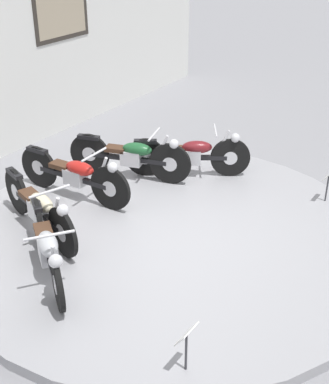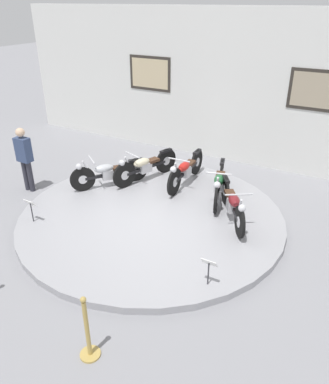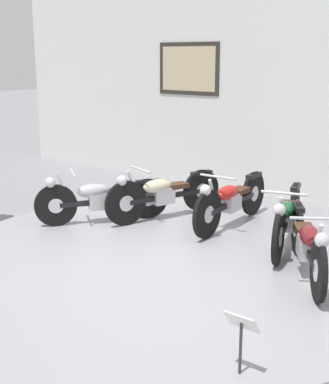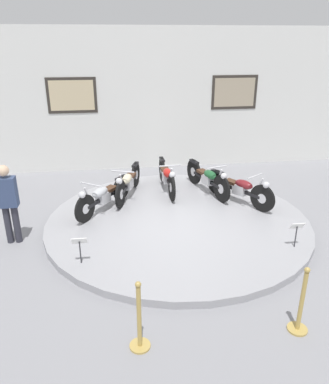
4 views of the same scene
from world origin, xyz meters
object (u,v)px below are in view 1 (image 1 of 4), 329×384
object	(u,v)px
motorcycle_silver	(47,248)
motorcycle_maroon	(191,154)
info_placard_front_left	(186,339)
motorcycle_red	(75,174)
motorcycle_cream	(39,208)
motorcycle_green	(131,155)
info_placard_front_centre	(329,178)

from	to	relation	value
motorcycle_silver	motorcycle_maroon	bearing A→B (deg)	-0.00
motorcycle_maroon	info_placard_front_left	size ratio (longest dim) A/B	3.31
motorcycle_silver	motorcycle_red	size ratio (longest dim) A/B	0.80
motorcycle_cream	motorcycle_green	size ratio (longest dim) A/B	0.99
info_placard_front_left	motorcycle_green	bearing A→B (deg)	43.75
motorcycle_maroon	info_placard_front_centre	bearing A→B (deg)	-79.86
motorcycle_green	info_placard_front_left	xyz separation A→B (m)	(-2.96, -2.84, -0.03)
info_placard_front_centre	motorcycle_green	bearing A→B (deg)	108.86
motorcycle_maroon	info_placard_front_left	bearing A→B (deg)	-149.36
motorcycle_cream	motorcycle_green	xyz separation A→B (m)	(2.00, 0.00, 0.00)
motorcycle_maroon	info_placard_front_centre	world-z (taller)	motorcycle_maroon
motorcycle_red	motorcycle_green	world-z (taller)	same
motorcycle_green	motorcycle_cream	bearing A→B (deg)	-180.00
motorcycle_cream	motorcycle_red	bearing A→B (deg)	15.73
motorcycle_red	info_placard_front_left	distance (m)	3.69
motorcycle_red	motorcycle_green	bearing A→B (deg)	-15.79
motorcycle_cream	motorcycle_silver	bearing A→B (deg)	-129.12
info_placard_front_centre	motorcycle_cream	bearing A→B (deg)	136.26
motorcycle_silver	info_placard_front_left	world-z (taller)	motorcycle_silver
motorcycle_red	info_placard_front_left	world-z (taller)	motorcycle_red
motorcycle_cream	motorcycle_maroon	bearing A→B (deg)	-15.76
motorcycle_cream	motorcycle_maroon	distance (m)	2.69
motorcycle_red	info_placard_front_centre	bearing A→B (deg)	-57.79
motorcycle_red	info_placard_front_centre	xyz separation A→B (m)	(1.97, -3.12, -0.03)
info_placard_front_centre	info_placard_front_left	bearing A→B (deg)	180.00
motorcycle_silver	info_placard_front_left	xyz separation A→B (m)	(-0.37, -2.11, -0.01)
motorcycle_cream	info_placard_front_left	size ratio (longest dim) A/B	3.74
motorcycle_cream	info_placard_front_left	xyz separation A→B (m)	(-0.97, -2.84, -0.03)
motorcycle_cream	info_placard_front_centre	size ratio (longest dim) A/B	3.74
motorcycle_cream	motorcycle_green	distance (m)	2.00
motorcycle_silver	motorcycle_red	bearing A→B (deg)	32.41
motorcycle_cream	info_placard_front_centre	world-z (taller)	motorcycle_cream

